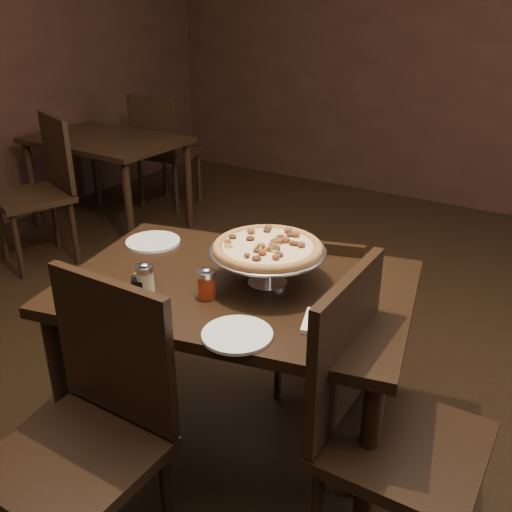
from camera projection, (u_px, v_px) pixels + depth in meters
The scene contains 16 objects.
room at pixel (245, 102), 1.87m from camera, with size 6.04×7.04×2.84m.
dining_table at pixel (237, 307), 2.10m from camera, with size 1.40×1.09×0.77m.
background_table at pixel (107, 150), 4.40m from camera, with size 1.17×0.78×0.73m.
pizza_stand at pixel (268, 248), 1.99m from camera, with size 0.42×0.42×0.17m.
parmesan_shaker at pixel (145, 278), 1.97m from camera, with size 0.06×0.06×0.11m.
pepper_flake_shaker at pixel (207, 283), 1.94m from camera, with size 0.06×0.06×0.11m.
packet_caddy at pixel (143, 283), 2.00m from camera, with size 0.08×0.08×0.06m.
napkin_stack at pixel (327, 323), 1.79m from camera, with size 0.14×0.14×0.02m, color white.
plate_left at pixel (153, 242), 2.39m from camera, with size 0.23×0.23×0.01m, color white.
plate_near at pixel (237, 335), 1.73m from camera, with size 0.22×0.22×0.01m, color white.
serving_spatula at pixel (260, 262), 1.90m from camera, with size 0.15×0.15×0.02m.
chair_far at pixel (318, 309), 2.53m from camera, with size 0.48×0.48×0.82m.
chair_near at pixel (90, 427), 1.72m from camera, with size 0.46×0.46×0.98m.
chair_side at pixel (380, 419), 1.73m from camera, with size 0.48×0.48×1.00m.
bg_chair_far at pixel (163, 147), 4.89m from camera, with size 0.50×0.50×0.98m.
bg_chair_near at pixel (42, 185), 3.86m from camera, with size 0.60×0.60×1.00m.
Camera 1 is at (1.13, -1.56, 1.72)m, focal length 40.00 mm.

